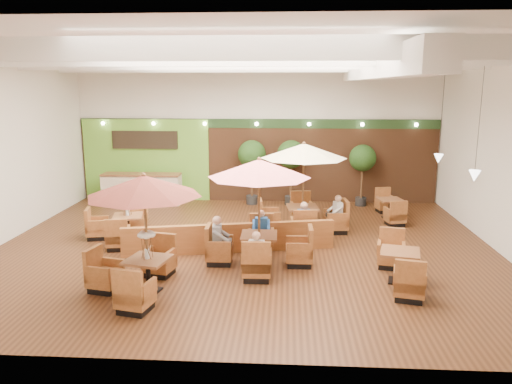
# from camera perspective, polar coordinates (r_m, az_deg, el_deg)

# --- Properties ---
(room) EXTENTS (14.04, 14.00, 5.52)m
(room) POSITION_cam_1_polar(r_m,az_deg,el_deg) (14.69, -0.03, 8.74)
(room) COLOR #381E0F
(room) RESTS_ON ground
(service_counter) EXTENTS (3.00, 0.75, 1.18)m
(service_counter) POSITION_cam_1_polar(r_m,az_deg,el_deg) (19.73, -12.90, 0.35)
(service_counter) COLOR beige
(service_counter) RESTS_ON ground
(booth_divider) EXTENTS (5.72, 1.38, 0.80)m
(booth_divider) POSITION_cam_1_polar(r_m,az_deg,el_deg) (13.70, -3.01, -5.27)
(booth_divider) COLOR brown
(booth_divider) RESTS_ON ground
(table_0) EXTENTS (2.60, 2.73, 2.68)m
(table_0) POSITION_cam_1_polar(r_m,az_deg,el_deg) (10.96, -12.89, -1.80)
(table_0) COLOR brown
(table_0) RESTS_ON ground
(table_1) EXTENTS (2.70, 2.70, 2.77)m
(table_1) POSITION_cam_1_polar(r_m,az_deg,el_deg) (12.37, 0.36, -0.09)
(table_1) COLOR brown
(table_1) RESTS_ON ground
(table_2) EXTENTS (2.83, 2.83, 2.83)m
(table_2) POSITION_cam_1_polar(r_m,az_deg,el_deg) (15.27, 5.44, 2.32)
(table_2) COLOR brown
(table_2) RESTS_ON ground
(table_3) EXTENTS (1.80, 2.60, 1.52)m
(table_3) POSITION_cam_1_polar(r_m,az_deg,el_deg) (15.34, -15.28, -3.62)
(table_3) COLOR brown
(table_3) RESTS_ON ground
(table_4) EXTENTS (1.03, 2.68, 0.96)m
(table_4) POSITION_cam_1_polar(r_m,az_deg,el_deg) (12.13, 16.06, -8.24)
(table_4) COLOR brown
(table_4) RESTS_ON ground
(table_5) EXTENTS (0.92, 2.42, 0.87)m
(table_5) POSITION_cam_1_polar(r_m,az_deg,el_deg) (17.72, 15.03, -1.90)
(table_5) COLOR brown
(table_5) RESTS_ON ground
(topiary_0) EXTENTS (1.06, 1.06, 2.47)m
(topiary_0) POSITION_cam_1_polar(r_m,az_deg,el_deg) (18.95, -0.48, 4.05)
(topiary_0) COLOR black
(topiary_0) RESTS_ON ground
(topiary_1) EXTENTS (1.07, 1.07, 2.48)m
(topiary_1) POSITION_cam_1_polar(r_m,az_deg,el_deg) (18.91, 4.04, 4.02)
(topiary_1) COLOR black
(topiary_1) RESTS_ON ground
(topiary_2) EXTENTS (1.00, 1.00, 2.33)m
(topiary_2) POSITION_cam_1_polar(r_m,az_deg,el_deg) (19.14, 12.08, 3.55)
(topiary_2) COLOR black
(topiary_2) RESTS_ON ground
(diner_0) EXTENTS (0.38, 0.32, 0.74)m
(diner_0) POSITION_cam_1_polar(r_m,az_deg,el_deg) (11.69, 0.07, -6.62)
(diner_0) COLOR silver
(diner_0) RESTS_ON ground
(diner_1) EXTENTS (0.35, 0.28, 0.71)m
(diner_1) POSITION_cam_1_polar(r_m,az_deg,el_deg) (13.63, 0.59, -3.93)
(diner_1) COLOR #2962B4
(diner_1) RESTS_ON ground
(diner_2) EXTENTS (0.34, 0.41, 0.81)m
(diner_2) POSITION_cam_1_polar(r_m,az_deg,el_deg) (12.74, -4.23, -4.95)
(diner_2) COLOR gray
(diner_2) RESTS_ON ground
(diner_3) EXTENTS (0.38, 0.31, 0.76)m
(diner_3) POSITION_cam_1_polar(r_m,az_deg,el_deg) (14.51, 5.47, -2.93)
(diner_3) COLOR #2962B4
(diner_3) RESTS_ON ground
(diner_4) EXTENTS (0.35, 0.40, 0.73)m
(diner_4) POSITION_cam_1_polar(r_m,az_deg,el_deg) (15.58, 9.17, -2.01)
(diner_4) COLOR silver
(diner_4) RESTS_ON ground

